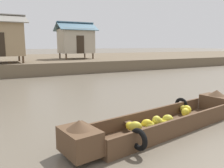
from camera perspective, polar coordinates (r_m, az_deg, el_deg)
name	(u,v)px	position (r m, az deg, el deg)	size (l,w,h in m)	color
ground_plane	(93,93)	(11.86, -4.85, -2.29)	(300.00, 300.00, 0.00)	#665B4C
riverbank_strip	(35,62)	(28.78, -18.70, 5.28)	(160.00, 20.00, 1.02)	brown
banana_boat	(164,121)	(6.86, 12.91, -8.87)	(6.34, 2.33, 0.86)	brown
stilt_house_mid_right	(76,40)	(25.10, -9.03, 10.68)	(4.01, 3.30, 3.86)	#4C3826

